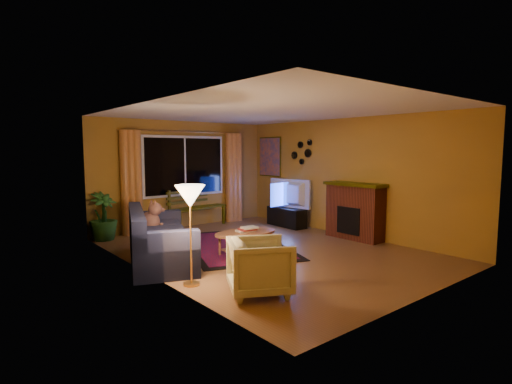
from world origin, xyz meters
TOP-DOWN VIEW (x-y plane):
  - floor at (0.00, 0.00)m, footprint 4.50×6.00m
  - ceiling at (0.00, 0.00)m, footprint 4.50×6.00m
  - wall_back at (0.00, 3.01)m, footprint 4.50×0.02m
  - wall_left at (-2.26, 0.00)m, footprint 0.02×6.00m
  - wall_right at (2.26, 0.00)m, footprint 0.02×6.00m
  - window at (0.00, 2.94)m, footprint 2.00×0.02m
  - curtain_rod at (0.00, 2.90)m, footprint 3.20×0.03m
  - curtain_left at (-1.35, 2.88)m, footprint 0.36×0.36m
  - curtain_right at (1.35, 2.88)m, footprint 0.36×0.36m
  - bench at (0.21, 2.75)m, footprint 1.59×0.74m
  - potted_plant at (-2.00, 2.75)m, footprint 0.73×0.73m
  - sofa at (-1.82, 0.54)m, footprint 1.63×2.34m
  - dog at (-1.77, 1.03)m, footprint 0.38×0.49m
  - armchair at (-1.48, -1.60)m, footprint 0.98×1.00m
  - floor_lamp at (-2.00, -0.77)m, footprint 0.27×0.27m
  - rug at (-0.24, 0.64)m, footprint 2.65×3.26m
  - coffee_table at (-0.49, -0.02)m, footprint 1.28×1.28m
  - tv_console at (1.90, 1.47)m, footprint 0.41×1.09m
  - television at (1.90, 1.47)m, footprint 0.31×1.19m
  - fireplace at (2.05, -0.40)m, footprint 0.40×1.20m
  - mirror_cluster at (2.21, 1.30)m, footprint 0.06×0.60m
  - painting at (2.22, 2.45)m, footprint 0.04×0.76m

SIDE VIEW (x-z plane):
  - floor at x=0.00m, z-range -0.02..0.00m
  - rug at x=-0.24m, z-range 0.00..0.02m
  - coffee_table at x=-0.49m, z-range 0.00..0.42m
  - tv_console at x=1.90m, z-range 0.00..0.45m
  - bench at x=0.21m, z-range 0.00..0.46m
  - armchair at x=-1.48m, z-range 0.00..0.78m
  - sofa at x=-1.82m, z-range 0.00..0.87m
  - potted_plant at x=-2.00m, z-range 0.00..0.98m
  - fireplace at x=2.05m, z-range 0.00..1.10m
  - floor_lamp at x=-2.00m, z-range 0.00..1.35m
  - dog at x=-1.77m, z-range 0.43..0.93m
  - television at x=1.90m, z-range 0.45..1.13m
  - curtain_left at x=-1.35m, z-range 0.00..2.24m
  - curtain_right at x=1.35m, z-range 0.00..2.24m
  - wall_back at x=0.00m, z-range 0.00..2.50m
  - wall_left at x=-2.26m, z-range 0.00..2.50m
  - wall_right at x=2.26m, z-range 0.00..2.50m
  - window at x=0.00m, z-range 0.80..2.10m
  - painting at x=2.22m, z-range 1.17..2.13m
  - mirror_cluster at x=2.21m, z-range 1.52..2.08m
  - curtain_rod at x=0.00m, z-range 2.23..2.27m
  - ceiling at x=0.00m, z-range 2.50..2.52m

